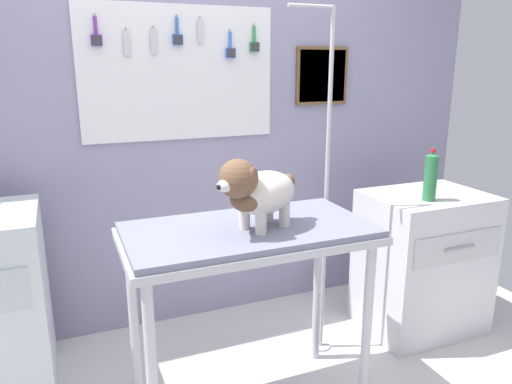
# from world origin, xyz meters

# --- Properties ---
(rear_wall_panel) EXTENTS (4.00, 0.11, 2.30)m
(rear_wall_panel) POSITION_xyz_m (0.01, 1.28, 1.16)
(rear_wall_panel) COLOR #8F8AA7
(rear_wall_panel) RESTS_ON ground
(grooming_table) EXTENTS (1.08, 0.57, 0.90)m
(grooming_table) POSITION_xyz_m (0.04, 0.31, 0.80)
(grooming_table) COLOR #B7B7BC
(grooming_table) RESTS_ON ground
(grooming_arm) EXTENTS (0.30, 0.11, 1.85)m
(grooming_arm) POSITION_xyz_m (0.59, 0.61, 0.87)
(grooming_arm) COLOR #B7B7BC
(grooming_arm) RESTS_ON ground
(dog) EXTENTS (0.43, 0.31, 0.32)m
(dog) POSITION_xyz_m (0.06, 0.25, 1.07)
(dog) COLOR silver
(dog) RESTS_ON grooming_table
(cabinet_right) EXTENTS (0.68, 0.54, 0.84)m
(cabinet_right) POSITION_xyz_m (1.27, 0.60, 0.42)
(cabinet_right) COLOR silver
(cabinet_right) RESTS_ON ground
(soda_bottle) EXTENTS (0.07, 0.07, 0.29)m
(soda_bottle) POSITION_xyz_m (1.18, 0.50, 0.98)
(soda_bottle) COLOR #296F3F
(soda_bottle) RESTS_ON cabinet_right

